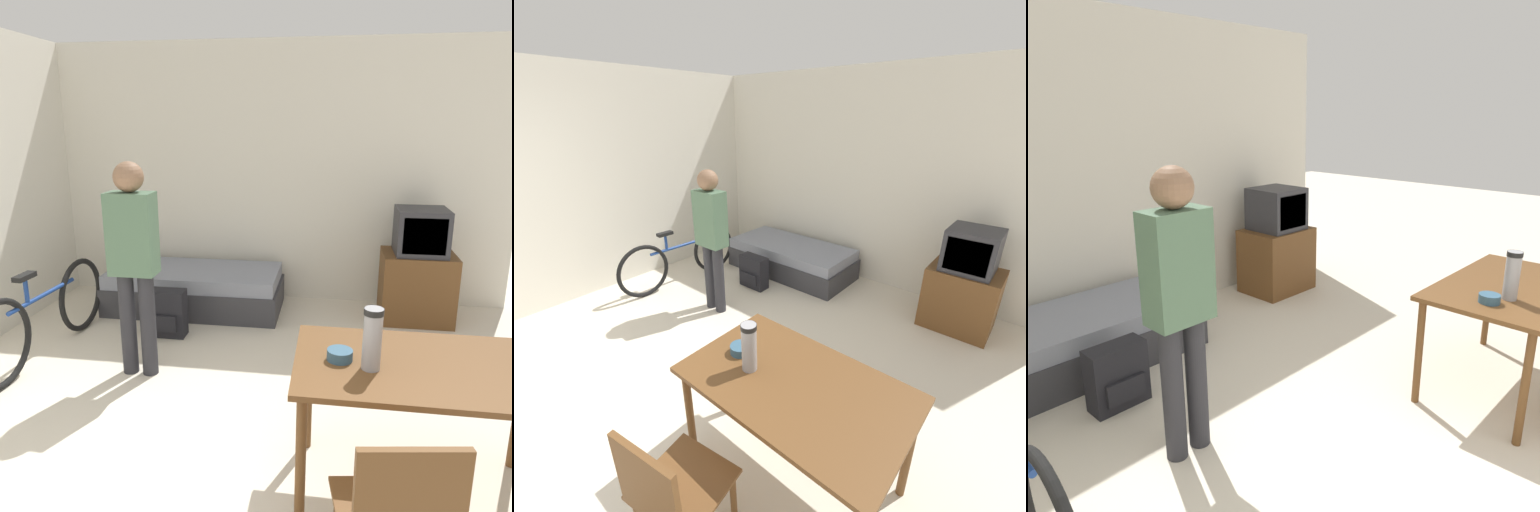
% 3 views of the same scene
% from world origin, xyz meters
% --- Properties ---
extents(ground_plane, '(20.00, 20.00, 0.00)m').
position_xyz_m(ground_plane, '(0.00, 0.00, 0.00)').
color(ground_plane, beige).
extents(wall_back, '(5.28, 0.06, 2.70)m').
position_xyz_m(wall_back, '(0.00, 4.03, 1.35)').
color(wall_back, silver).
rests_on(wall_back, ground_plane).
extents(wall_left, '(0.06, 5.00, 2.70)m').
position_xyz_m(wall_left, '(-2.17, 2.00, 1.35)').
color(wall_left, silver).
rests_on(wall_left, ground_plane).
extents(daybed, '(1.77, 0.84, 0.43)m').
position_xyz_m(daybed, '(-0.56, 3.50, 0.21)').
color(daybed, '#333338').
rests_on(daybed, ground_plane).
extents(tv, '(0.68, 0.54, 1.11)m').
position_xyz_m(tv, '(1.66, 3.55, 0.50)').
color(tv, brown).
rests_on(tv, ground_plane).
extents(dining_table, '(1.28, 0.78, 0.76)m').
position_xyz_m(dining_table, '(1.31, 1.04, 0.67)').
color(dining_table, brown).
rests_on(dining_table, ground_plane).
extents(wooden_chair, '(0.48, 0.48, 0.87)m').
position_xyz_m(wooden_chair, '(1.11, 0.31, 0.49)').
color(wooden_chair, brown).
rests_on(wooden_chair, ground_plane).
extents(bicycle, '(0.14, 1.78, 0.77)m').
position_xyz_m(bicycle, '(-1.49, 2.26, 0.35)').
color(bicycle, black).
rests_on(bicycle, ground_plane).
extents(person_standing, '(0.34, 0.22, 1.63)m').
position_xyz_m(person_standing, '(-0.61, 2.09, 0.95)').
color(person_standing, '#28282D').
rests_on(person_standing, ground_plane).
extents(thermos_flask, '(0.09, 0.09, 0.31)m').
position_xyz_m(thermos_flask, '(1.03, 0.95, 0.93)').
color(thermos_flask, '#99999E').
rests_on(thermos_flask, dining_table).
extents(mate_bowl, '(0.13, 0.13, 0.05)m').
position_xyz_m(mate_bowl, '(0.89, 1.02, 0.79)').
color(mate_bowl, '#335670').
rests_on(mate_bowl, dining_table).
extents(backpack, '(0.38, 0.20, 0.44)m').
position_xyz_m(backpack, '(-0.65, 2.79, 0.21)').
color(backpack, black).
rests_on(backpack, ground_plane).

